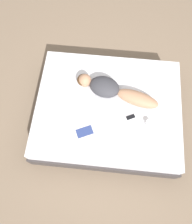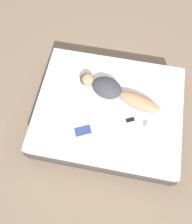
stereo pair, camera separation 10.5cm
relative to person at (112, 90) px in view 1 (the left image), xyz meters
The scene contains 6 objects.
ground_plane 0.64m from the person, behind, with size 12.00×12.00×0.00m, color #7A6651.
bed 0.42m from the person, behind, with size 1.82×2.24×0.51m.
person is the anchor object (origin of this frame).
open_magazine 0.82m from the person, 158.27° to the left, with size 0.52×0.48×0.01m.
coffee_mug 0.71m from the person, 128.90° to the right, with size 0.12×0.08×0.08m.
cell_phone 0.49m from the person, 141.22° to the right, with size 0.14×0.18×0.01m.
Camera 1 is at (-1.33, 0.06, 3.50)m, focal length 35.00 mm.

